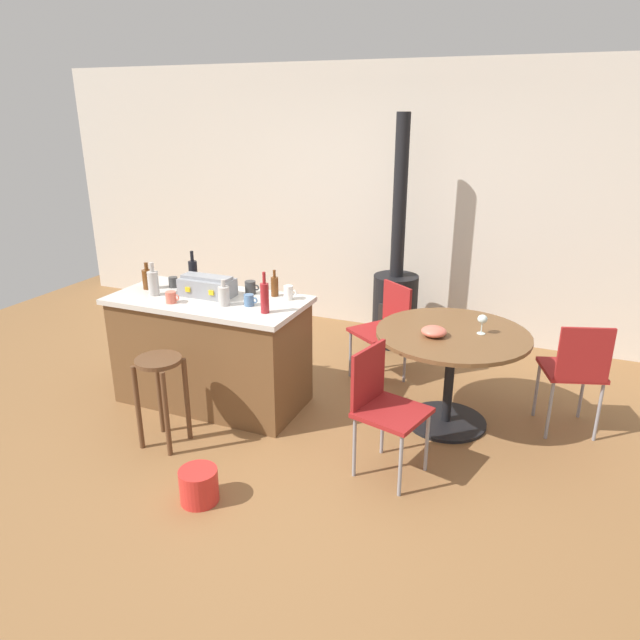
# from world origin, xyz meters

# --- Properties ---
(ground_plane) EXTENTS (8.80, 8.80, 0.00)m
(ground_plane) POSITION_xyz_m (0.00, 0.00, 0.00)
(ground_plane) COLOR olive
(back_wall) EXTENTS (8.00, 0.10, 2.70)m
(back_wall) POSITION_xyz_m (0.00, 2.51, 1.35)
(back_wall) COLOR beige
(back_wall) RESTS_ON ground_plane
(kitchen_island) EXTENTS (1.53, 0.74, 0.88)m
(kitchen_island) POSITION_xyz_m (-0.81, 0.27, 0.44)
(kitchen_island) COLOR brown
(kitchen_island) RESTS_ON ground_plane
(wooden_stool) EXTENTS (0.32, 0.32, 0.66)m
(wooden_stool) POSITION_xyz_m (-0.78, -0.42, 0.47)
(wooden_stool) COLOR brown
(wooden_stool) RESTS_ON ground_plane
(dining_table) EXTENTS (1.11, 1.11, 0.74)m
(dining_table) POSITION_xyz_m (1.02, 0.63, 0.57)
(dining_table) COLOR black
(dining_table) RESTS_ON ground_plane
(folding_chair_near) EXTENTS (0.51, 0.51, 0.87)m
(folding_chair_near) POSITION_xyz_m (1.87, 0.84, 0.52)
(folding_chair_near) COLOR maroon
(folding_chair_near) RESTS_ON ground_plane
(folding_chair_far) EXTENTS (0.56, 0.56, 0.85)m
(folding_chair_far) POSITION_xyz_m (0.34, 1.22, 0.50)
(folding_chair_far) COLOR maroon
(folding_chair_far) RESTS_ON ground_plane
(folding_chair_left) EXTENTS (0.49, 0.49, 0.85)m
(folding_chair_left) POSITION_xyz_m (0.74, -0.14, 0.50)
(folding_chair_left) COLOR maroon
(folding_chair_left) RESTS_ON ground_plane
(wood_stove) EXTENTS (0.44, 0.45, 2.23)m
(wood_stove) POSITION_xyz_m (0.21, 1.99, 0.54)
(wood_stove) COLOR black
(wood_stove) RESTS_ON ground_plane
(toolbox) EXTENTS (0.42, 0.22, 0.16)m
(toolbox) POSITION_xyz_m (-0.84, 0.31, 0.96)
(toolbox) COLOR gray
(toolbox) RESTS_ON kitchen_island
(bottle_0) EXTENTS (0.06, 0.06, 0.21)m
(bottle_0) POSITION_xyz_m (-0.35, 0.51, 0.96)
(bottle_0) COLOR #603314
(bottle_0) RESTS_ON kitchen_island
(bottle_1) EXTENTS (0.08, 0.08, 0.20)m
(bottle_1) POSITION_xyz_m (-0.60, 0.16, 0.96)
(bottle_1) COLOR #B7B2AD
(bottle_1) RESTS_ON kitchen_island
(bottle_2) EXTENTS (0.06, 0.06, 0.30)m
(bottle_2) POSITION_xyz_m (-0.24, 0.13, 1.00)
(bottle_2) COLOR maroon
(bottle_2) RESTS_ON kitchen_island
(bottle_3) EXTENTS (0.08, 0.08, 0.22)m
(bottle_3) POSITION_xyz_m (-1.39, 0.29, 0.97)
(bottle_3) COLOR #603314
(bottle_3) RESTS_ON kitchen_island
(bottle_4) EXTENTS (0.07, 0.07, 0.30)m
(bottle_4) POSITION_xyz_m (-1.07, 0.47, 1.00)
(bottle_4) COLOR black
(bottle_4) RESTS_ON kitchen_island
(bottle_5) EXTENTS (0.08, 0.08, 0.26)m
(bottle_5) POSITION_xyz_m (-1.24, 0.17, 0.98)
(bottle_5) COLOR #B7B2AD
(bottle_5) RESTS_ON kitchen_island
(cup_0) EXTENTS (0.11, 0.07, 0.11)m
(cup_0) POSITION_xyz_m (-0.22, 0.47, 0.94)
(cup_0) COLOR white
(cup_0) RESTS_ON kitchen_island
(cup_1) EXTENTS (0.11, 0.07, 0.09)m
(cup_1) POSITION_xyz_m (-0.42, 0.23, 0.93)
(cup_1) COLOR #4C7099
(cup_1) RESTS_ON kitchen_island
(cup_2) EXTENTS (0.11, 0.07, 0.08)m
(cup_2) POSITION_xyz_m (-1.22, 0.40, 0.93)
(cup_2) COLOR #383838
(cup_2) RESTS_ON kitchen_island
(cup_3) EXTENTS (0.12, 0.08, 0.09)m
(cup_3) POSITION_xyz_m (-0.99, 0.06, 0.93)
(cup_3) COLOR #DB6651
(cup_3) RESTS_ON kitchen_island
(cup_4) EXTENTS (0.12, 0.08, 0.10)m
(cup_4) POSITION_xyz_m (-0.56, 0.49, 0.93)
(cup_4) COLOR #383838
(cup_4) RESTS_ON kitchen_island
(wine_glass) EXTENTS (0.07, 0.07, 0.14)m
(wine_glass) POSITION_xyz_m (1.21, 0.68, 0.85)
(wine_glass) COLOR silver
(wine_glass) RESTS_ON dining_table
(serving_bowl) EXTENTS (0.18, 0.18, 0.07)m
(serving_bowl) POSITION_xyz_m (0.91, 0.51, 0.78)
(serving_bowl) COLOR #DB6651
(serving_bowl) RESTS_ON dining_table
(plastic_bucket) EXTENTS (0.24, 0.24, 0.21)m
(plastic_bucket) POSITION_xyz_m (-0.18, -0.89, 0.11)
(plastic_bucket) COLOR red
(plastic_bucket) RESTS_ON ground_plane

